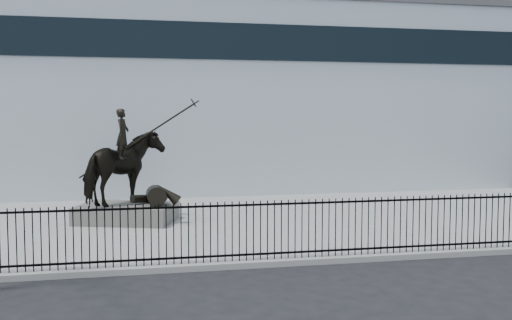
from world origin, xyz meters
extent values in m
plane|color=black|center=(0.00, 0.00, 0.00)|extent=(120.00, 120.00, 0.00)
cube|color=gray|center=(0.00, 7.00, 0.07)|extent=(30.00, 12.00, 0.15)
cube|color=silver|center=(0.00, 20.00, 4.50)|extent=(44.00, 14.00, 9.00)
cube|color=black|center=(0.00, 1.25, 0.30)|extent=(22.00, 0.05, 0.05)
cube|color=black|center=(0.00, 1.25, 1.55)|extent=(22.00, 0.05, 0.05)
cube|color=black|center=(0.00, 1.25, 0.90)|extent=(22.00, 0.03, 1.50)
cube|color=#52504B|center=(-3.67, 7.46, 0.45)|extent=(3.68, 3.07, 0.59)
imported|color=black|center=(-3.67, 7.46, 2.00)|extent=(2.82, 3.05, 2.51)
imported|color=black|center=(-3.76, 7.49, 3.14)|extent=(0.59, 0.72, 1.70)
cylinder|color=black|center=(-3.34, 7.34, 2.89)|extent=(3.84, 1.37, 2.55)
camera|label=1|loc=(-3.60, -13.18, 3.78)|focal=42.00mm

